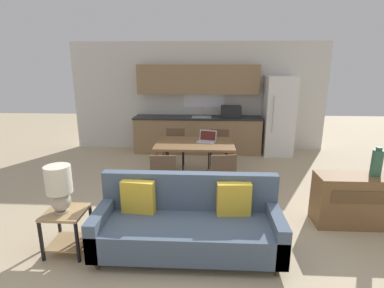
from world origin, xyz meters
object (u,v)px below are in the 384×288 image
at_px(dining_chair_far_right, 218,147).
at_px(credenza, 360,200).
at_px(refrigerator, 278,116).
at_px(table_lamp, 59,186).
at_px(dining_table, 195,146).
at_px(dining_chair_near_right, 222,174).
at_px(laptop, 207,139).
at_px(vase, 377,163).
at_px(side_table, 67,224).
at_px(couch, 188,224).
at_px(dining_chair_near_left, 164,174).
at_px(dining_chair_far_left, 175,146).

bearing_deg(dining_chair_far_right, credenza, -41.71).
relative_size(refrigerator, table_lamp, 3.40).
relative_size(dining_table, dining_chair_near_right, 1.72).
relative_size(dining_chair_near_right, laptop, 2.19).
relative_size(table_lamp, dining_chair_far_right, 0.68).
bearing_deg(laptop, dining_chair_near_right, -59.32).
bearing_deg(vase, refrigerator, 99.37).
distance_m(refrigerator, dining_chair_far_right, 1.93).
bearing_deg(vase, table_lamp, -167.61).
distance_m(dining_table, dining_chair_far_right, 0.96).
height_order(side_table, dining_chair_far_right, dining_chair_far_right).
relative_size(vase, laptop, 1.05).
bearing_deg(table_lamp, couch, 4.79).
height_order(credenza, dining_chair_near_right, dining_chair_near_right).
height_order(refrigerator, dining_chair_near_left, refrigerator).
distance_m(dining_table, dining_chair_near_right, 0.94).
distance_m(refrigerator, dining_chair_near_right, 3.16).
relative_size(couch, credenza, 1.77).
relative_size(dining_chair_far_left, laptop, 2.19).
bearing_deg(dining_chair_far_left, refrigerator, 23.36).
height_order(side_table, dining_chair_near_right, dining_chair_near_right).
height_order(refrigerator, couch, refrigerator).
relative_size(vase, dining_chair_near_left, 0.48).
bearing_deg(vase, side_table, -167.78).
xyz_separation_m(dining_table, dining_chair_near_left, (-0.45, -0.86, -0.23)).
distance_m(side_table, vase, 4.02).
bearing_deg(side_table, laptop, 54.87).
bearing_deg(dining_chair_near_right, table_lamp, 29.24).
xyz_separation_m(refrigerator, couch, (-1.92, -4.09, -0.60)).
xyz_separation_m(vase, dining_chair_near_right, (-2.02, 0.59, -0.42)).
distance_m(credenza, dining_chair_far_right, 2.89).
distance_m(dining_table, side_table, 2.65).
bearing_deg(dining_chair_near_left, dining_chair_far_left, -93.59).
distance_m(credenza, dining_chair_near_left, 2.83).
distance_m(couch, dining_chair_far_left, 3.01).
bearing_deg(refrigerator, table_lamp, -128.58).
xyz_separation_m(refrigerator, dining_table, (-1.93, -1.98, -0.24)).
relative_size(table_lamp, laptop, 1.48).
height_order(dining_table, couch, couch).
height_order(side_table, dining_chair_far_left, dining_chair_far_left).
relative_size(dining_chair_far_right, dining_chair_near_left, 1.00).
xyz_separation_m(side_table, dining_chair_far_left, (0.95, 3.07, 0.13)).
height_order(credenza, vase, vase).
bearing_deg(refrigerator, credenza, -83.24).
height_order(dining_chair_far_right, dining_chair_near_right, same).
bearing_deg(vase, dining_chair_near_right, 163.62).
bearing_deg(dining_chair_far_right, side_table, -113.58).
bearing_deg(dining_chair_near_left, side_table, 51.10).
xyz_separation_m(table_lamp, laptop, (1.65, 2.33, -0.01)).
bearing_deg(credenza, dining_chair_near_left, 168.99).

